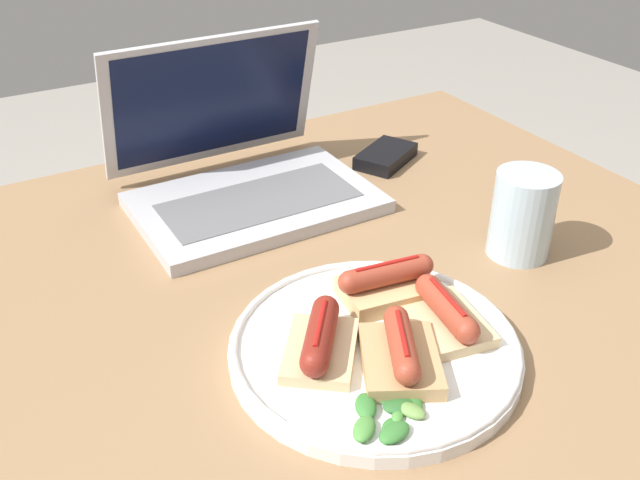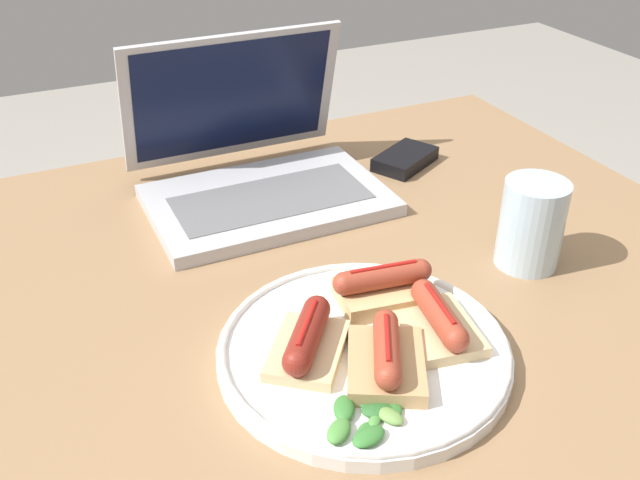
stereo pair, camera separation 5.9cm
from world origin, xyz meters
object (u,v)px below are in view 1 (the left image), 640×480
Objects in this scene: laptop at (243,172)px; external_drive at (386,156)px; plate at (374,347)px; drinking_glass at (523,215)px.

laptop is 0.24m from external_drive.
plate is (-0.03, -0.37, -0.03)m from laptop.
plate is 2.72× the size of drinking_glass.
drinking_glass is (0.23, -0.30, 0.01)m from laptop.
external_drive is at bearing 88.53° from drinking_glass.
plate is 0.45m from external_drive.
drinking_glass reaches higher than plate.
laptop is 2.96× the size of drinking_glass.
external_drive is (0.24, -0.00, -0.03)m from laptop.
laptop is 0.38m from drinking_glass.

